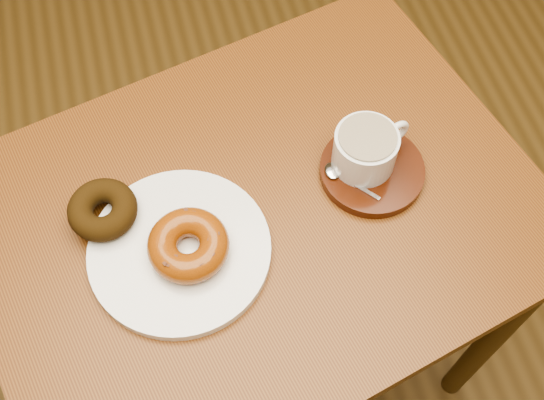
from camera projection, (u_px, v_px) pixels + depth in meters
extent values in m
plane|color=brown|center=(197.00, 346.00, 1.57)|extent=(6.00, 6.00, 0.00)
cube|color=brown|center=(258.00, 215.00, 0.94)|extent=(0.88, 0.74, 0.03)
cylinder|color=#493214|center=(494.00, 336.00, 1.23)|extent=(0.04, 0.04, 0.69)
cylinder|color=#493214|center=(39.00, 279.00, 1.28)|extent=(0.04, 0.04, 0.69)
cylinder|color=#493214|center=(350.00, 136.00, 1.44)|extent=(0.04, 0.04, 0.69)
cylinder|color=white|center=(180.00, 251.00, 0.89)|extent=(0.31, 0.31, 0.01)
torus|color=#301E09|center=(103.00, 210.00, 0.89)|extent=(0.12, 0.12, 0.03)
torus|color=#8D440F|center=(188.00, 245.00, 0.87)|extent=(0.14, 0.14, 0.04)
cube|color=#512B1B|center=(213.00, 233.00, 0.86)|extent=(0.01, 0.00, 0.00)
cube|color=#512B1B|center=(208.00, 224.00, 0.86)|extent=(0.01, 0.01, 0.00)
cube|color=#512B1B|center=(199.00, 218.00, 0.87)|extent=(0.01, 0.01, 0.00)
cube|color=#512B1B|center=(188.00, 216.00, 0.87)|extent=(0.01, 0.01, 0.00)
cube|color=#512B1B|center=(176.00, 218.00, 0.87)|extent=(0.01, 0.01, 0.00)
cube|color=#512B1B|center=(167.00, 225.00, 0.86)|extent=(0.01, 0.01, 0.00)
cube|color=#512B1B|center=(161.00, 235.00, 0.85)|extent=(0.01, 0.01, 0.00)
cube|color=#512B1B|center=(161.00, 245.00, 0.85)|extent=(0.01, 0.00, 0.00)
cube|color=#512B1B|center=(165.00, 255.00, 0.84)|extent=(0.01, 0.01, 0.00)
cube|color=#512B1B|center=(174.00, 262.00, 0.84)|extent=(0.01, 0.01, 0.00)
cube|color=#512B1B|center=(186.00, 264.00, 0.84)|extent=(0.01, 0.01, 0.00)
cube|color=#512B1B|center=(198.00, 261.00, 0.84)|extent=(0.01, 0.01, 0.00)
cube|color=#512B1B|center=(208.00, 254.00, 0.84)|extent=(0.01, 0.01, 0.00)
cube|color=#512B1B|center=(213.00, 244.00, 0.85)|extent=(0.01, 0.01, 0.00)
cylinder|color=#391507|center=(372.00, 171.00, 0.95)|extent=(0.19, 0.19, 0.02)
cylinder|color=white|center=(365.00, 150.00, 0.92)|extent=(0.09, 0.09, 0.06)
cylinder|color=#51391C|center=(368.00, 137.00, 0.90)|extent=(0.08, 0.08, 0.00)
torus|color=white|center=(396.00, 132.00, 0.94)|extent=(0.04, 0.02, 0.04)
ellipsoid|color=silver|center=(332.00, 171.00, 0.94)|extent=(0.02, 0.03, 0.01)
cube|color=silver|center=(357.00, 186.00, 0.93)|extent=(0.05, 0.06, 0.00)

